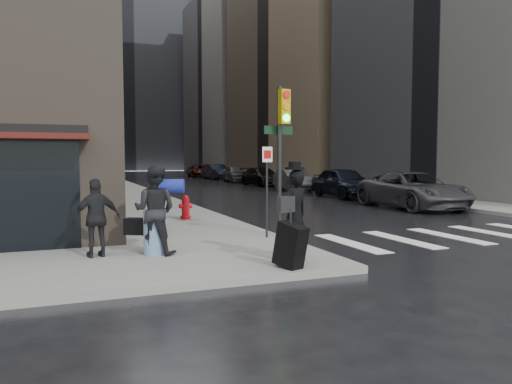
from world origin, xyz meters
The scene contains 18 objects.
ground centered at (0.00, 0.00, 0.00)m, with size 140.00×140.00×0.00m, color black.
sidewalk_left centered at (0.00, 27.00, 0.07)m, with size 4.00×50.00×0.15m, color slate.
sidewalk_right centered at (13.50, 27.00, 0.07)m, with size 3.00×50.00×0.15m, color slate.
crosswalk centered at (7.50, 1.00, 0.00)m, with size 8.50×3.00×0.01m.
bldg_right_far centered at (26.00, 58.00, 12.50)m, with size 22.00×20.00×25.00m, color gray.
bldg_distant centered at (6.00, 78.00, 16.00)m, with size 40.00×12.00×32.00m, color gray.
man_overcoat centered at (0.82, -1.18, 0.99)m, with size 1.02×1.29×2.01m.
man_jeans centered at (-1.57, 0.62, 1.10)m, with size 1.27×1.19×1.89m.
man_greycoat centered at (-2.73, 0.77, 0.96)m, with size 1.01×0.56×1.63m.
traffic_light centered at (1.88, 1.81, 2.65)m, with size 0.96×0.51×3.88m.
fire_hydrant centered at (0.46, 6.34, 0.51)m, with size 0.45×0.35×0.80m.
parked_car_0 centered at (10.78, 7.59, 0.79)m, with size 2.63×5.70×1.58m, color #3A393E.
parked_car_1 centered at (11.03, 13.66, 0.84)m, with size 1.97×4.90×1.67m, color black.
parked_car_2 centered at (10.93, 19.74, 0.72)m, with size 1.53×4.39×1.45m, color #3D3D42.
parked_car_3 centered at (11.22, 25.81, 0.70)m, with size 1.96×4.81×1.40m, color black.
parked_car_4 centered at (11.13, 31.88, 0.74)m, with size 1.74×4.33×1.47m, color #434449.
parked_car_5 centered at (11.15, 37.96, 0.76)m, with size 1.61×4.61×1.52m, color black.
parked_car_6 centered at (11.20, 44.03, 0.68)m, with size 2.27×4.92×1.37m, color #3B100B.
Camera 1 is at (-3.42, -9.92, 2.22)m, focal length 35.00 mm.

